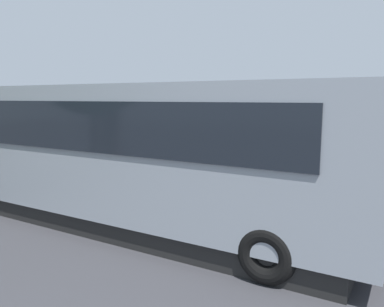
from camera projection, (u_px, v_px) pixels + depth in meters
name	position (u px, v px, depth m)	size (l,w,h in m)	color
ground_plane	(260.00, 195.00, 11.79)	(80.00, 80.00, 0.00)	#38383D
tour_bus	(122.00, 156.00, 8.86)	(11.34, 3.01, 3.25)	#8C939E
spectator_far_left	(199.00, 166.00, 10.95)	(0.57, 0.32, 1.74)	black
spectator_left	(182.00, 161.00, 11.69)	(0.57, 0.32, 1.74)	black
spectator_centre	(149.00, 158.00, 12.22)	(0.58, 0.37, 1.80)	black
parked_motorcycle_silver	(111.00, 178.00, 11.98)	(2.05, 0.58, 0.99)	black
parked_motorcycle_dark	(169.00, 185.00, 11.02)	(2.05, 0.58, 0.99)	black
stunt_motorcycle	(192.00, 146.00, 15.48)	(1.88, 1.01, 1.77)	black
traffic_cone	(250.00, 168.00, 14.56)	(0.34, 0.34, 0.63)	orange
bay_line_c	(297.00, 191.00, 12.20)	(0.15, 3.71, 0.01)	white
bay_line_d	(226.00, 182.00, 13.59)	(0.16, 4.97, 0.01)	white
bay_line_e	(169.00, 174.00, 14.99)	(0.15, 4.13, 0.01)	white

